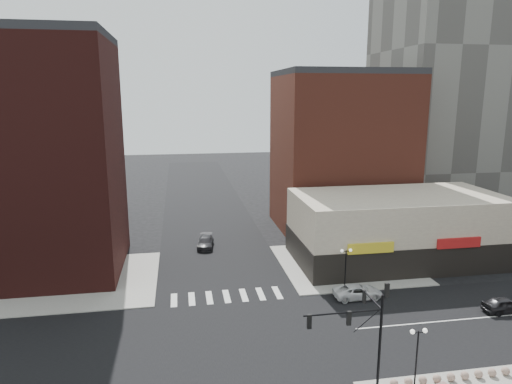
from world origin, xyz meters
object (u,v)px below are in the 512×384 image
object	(u,v)px
traffic_signal	(365,323)
white_suv	(358,292)
street_lamp_ne	(346,258)
dark_sedan_east	(505,305)
dark_sedan_north	(206,242)
street_lamp_se_a	(418,342)

from	to	relation	value
traffic_signal	white_suv	xyz separation A→B (m)	(5.23, 13.56, -4.30)
street_lamp_ne	dark_sedan_east	distance (m)	14.76
traffic_signal	white_suv	bearing A→B (deg)	68.91
white_suv	dark_sedan_north	distance (m)	22.31
dark_sedan_east	dark_sedan_north	size ratio (longest dim) A/B	0.86
street_lamp_se_a	traffic_signal	bearing A→B (deg)	177.43
traffic_signal	street_lamp_se_a	size ratio (longest dim) A/B	1.87
street_lamp_se_a	street_lamp_ne	bearing A→B (deg)	86.42
white_suv	traffic_signal	bearing A→B (deg)	158.91
street_lamp_se_a	white_suv	size ratio (longest dim) A/B	0.87
street_lamp_se_a	white_suv	xyz separation A→B (m)	(1.46, 13.73, -2.63)
street_lamp_se_a	street_lamp_ne	size ratio (longest dim) A/B	1.00
street_lamp_ne	dark_sedan_north	size ratio (longest dim) A/B	0.87
white_suv	dark_sedan_east	bearing A→B (deg)	-112.44
traffic_signal	dark_sedan_north	xyz separation A→B (m)	(-8.45, 31.18, -4.27)
street_lamp_ne	dark_sedan_east	world-z (taller)	street_lamp_ne
street_lamp_ne	street_lamp_se_a	bearing A→B (deg)	-93.58
traffic_signal	dark_sedan_east	distance (m)	19.80
street_lamp_se_a	dark_sedan_north	world-z (taller)	street_lamp_se_a
street_lamp_se_a	white_suv	bearing A→B (deg)	83.91
street_lamp_se_a	street_lamp_ne	world-z (taller)	same
traffic_signal	white_suv	distance (m)	15.15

